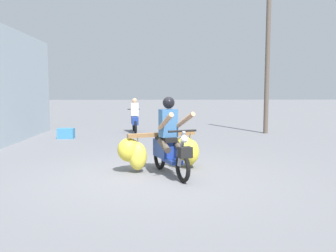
{
  "coord_description": "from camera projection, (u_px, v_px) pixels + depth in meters",
  "views": [
    {
      "loc": [
        -0.06,
        -6.91,
        1.7
      ],
      "look_at": [
        0.29,
        1.13,
        0.9
      ],
      "focal_mm": 38.12,
      "sensor_mm": 36.0,
      "label": 1
    }
  ],
  "objects": [
    {
      "name": "ground_plane",
      "position": [
        156.0,
        177.0,
        7.04
      ],
      "size": [
        120.0,
        120.0,
        0.0
      ],
      "primitive_type": "plane",
      "color": "slate"
    },
    {
      "name": "motorbike_main_loaded",
      "position": [
        167.0,
        148.0,
        7.49
      ],
      "size": [
        1.82,
        1.98,
        1.58
      ],
      "color": "black",
      "rests_on": "ground"
    },
    {
      "name": "motorbike_distant_ahead_left",
      "position": [
        135.0,
        119.0,
        14.45
      ],
      "size": [
        0.5,
        1.62,
        1.4
      ],
      "color": "black",
      "rests_on": "ground"
    },
    {
      "name": "produce_crate",
      "position": [
        66.0,
        133.0,
        12.73
      ],
      "size": [
        0.56,
        0.4,
        0.36
      ],
      "primitive_type": "cube",
      "color": "teal",
      "rests_on": "ground"
    },
    {
      "name": "utility_pole",
      "position": [
        267.0,
        61.0,
        13.99
      ],
      "size": [
        0.18,
        0.18,
        5.7
      ],
      "primitive_type": "cylinder",
      "color": "brown",
      "rests_on": "ground"
    }
  ]
}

